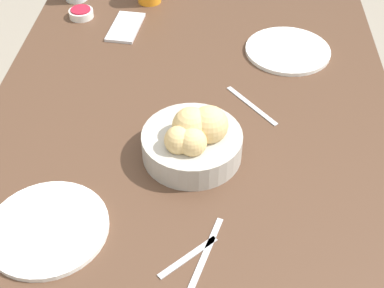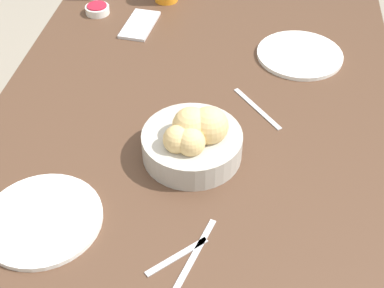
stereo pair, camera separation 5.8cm
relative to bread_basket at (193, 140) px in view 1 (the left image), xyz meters
The scene contains 9 objects.
dining_table 0.14m from the bread_basket, 164.79° to the left, with size 1.56×0.91×0.75m.
bread_basket is the anchor object (origin of this frame).
plate_near_right 0.45m from the bread_basket, 28.44° to the right, with size 0.21×0.21×0.01m.
plate_far_center 0.32m from the bread_basket, 129.94° to the left, with size 0.22×0.22×0.01m.
jam_bowl_berry 0.64m from the bread_basket, 33.16° to the left, with size 0.07×0.07×0.02m.
fork_silver 0.21m from the bread_basket, 35.07° to the right, with size 0.13×0.11×0.00m.
knife_silver 0.25m from the bread_basket, behind, with size 0.16×0.06×0.00m.
spoon_coffee 0.25m from the bread_basket, behind, with size 0.09×0.10×0.00m.
cell_phone 0.53m from the bread_basket, 24.16° to the left, with size 0.16×0.09×0.01m.
Camera 1 is at (-0.72, -0.06, 1.50)m, focal length 50.00 mm.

